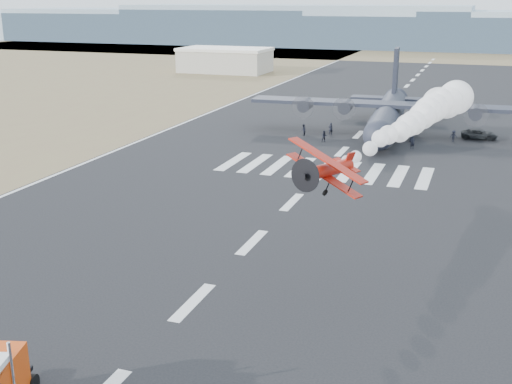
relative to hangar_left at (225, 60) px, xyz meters
The scene contains 19 objects.
scrub_far 99.70m from the hangar_left, 58.54° to the left, with size 500.00×80.00×0.00m, color #796245.
runway_markings 99.70m from the hangar_left, 58.54° to the right, with size 60.00×260.00×0.01m, color silver, non-canonical shape.
ridge_seg_a 183.53m from the hangar_left, 141.19° to the left, with size 150.00×50.00×13.00m, color #8CA2B1.
ridge_seg_b 139.02m from the hangar_left, 124.15° to the left, with size 150.00×50.00×15.00m, color #8CA2B1.
ridge_seg_c 115.84m from the hangar_left, 96.45° to the left, with size 150.00×50.00×17.00m, color #8CA2B1.
ridge_seg_d 126.25m from the hangar_left, 65.67° to the left, with size 150.00×50.00×13.00m, color #8CA2B1.
hangar_left is the anchor object (origin of this frame).
aerobatic_biplane 141.86m from the hangar_left, 64.92° to the right, with size 5.99×5.76×3.44m.
smoke_trail 119.11m from the hangar_left, 56.69° to the right, with size 8.38×35.72×3.94m.
transport_aircraft 89.48m from the hangar_left, 51.37° to the right, with size 42.00×34.55×12.12m.
support_vehicle 98.71m from the hangar_left, 45.28° to the right, with size 2.39×5.18×1.44m, color black.
crew_a 88.54m from the hangar_left, 57.24° to the right, with size 0.67×0.55×1.83m, color black.
crew_b 88.52m from the hangar_left, 60.04° to the right, with size 0.86×0.53×1.77m, color black.
crew_c 98.80m from the hangar_left, 48.11° to the right, with size 1.11×0.52×1.72m, color black.
crew_d 95.97m from the hangar_left, 51.21° to the right, with size 1.02×0.52×1.74m, color black.
crew_e 96.89m from the hangar_left, 51.57° to the right, with size 0.78×0.48×1.60m, color black.
crew_f 98.26m from the hangar_left, 54.60° to the right, with size 1.48×0.48×1.59m, color black.
crew_g 100.55m from the hangar_left, 52.75° to the right, with size 0.66×0.54×1.80m, color black.
crew_h 93.43m from the hangar_left, 58.88° to the right, with size 0.83×0.51×1.70m, color black.
Camera 1 is at (17.60, -24.35, 20.18)m, focal length 45.00 mm.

